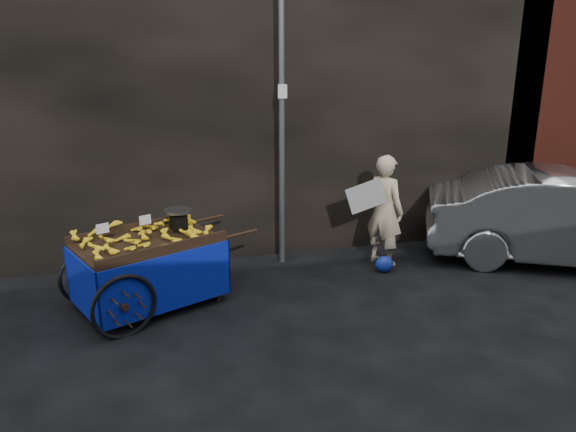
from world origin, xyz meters
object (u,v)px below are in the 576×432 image
object	(u,v)px
vendor	(384,210)
plastic_bag	(384,264)
banana_cart	(143,249)
parked_car	(571,219)

from	to	relation	value
vendor	plastic_bag	world-z (taller)	vendor
banana_cart	vendor	xyz separation A→B (m)	(3.25, 0.60, 0.06)
plastic_bag	parked_car	xyz separation A→B (m)	(2.67, -0.28, 0.53)
vendor	plastic_bag	distance (m)	0.75
banana_cart	parked_car	bearing A→B (deg)	-24.26
banana_cart	plastic_bag	distance (m)	3.23
parked_car	vendor	bearing A→B (deg)	102.88
plastic_bag	parked_car	distance (m)	2.73
banana_cart	parked_car	size ratio (longest dim) A/B	0.61
banana_cart	vendor	bearing A→B (deg)	-13.96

